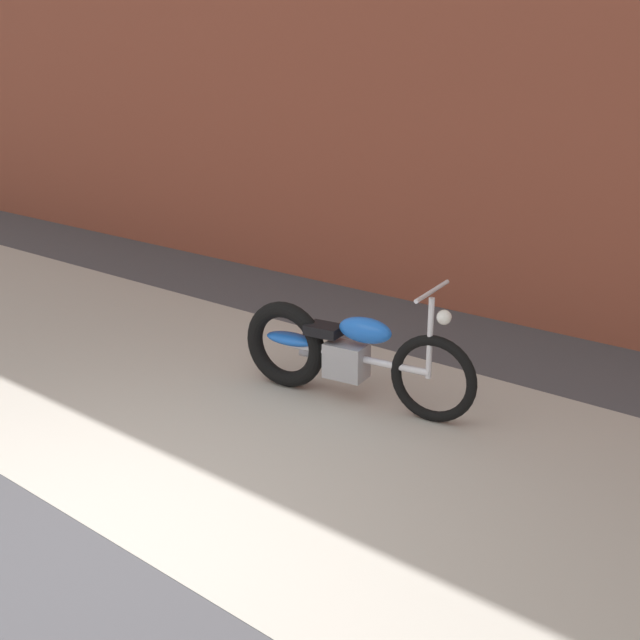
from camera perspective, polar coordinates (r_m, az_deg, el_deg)
ground_plane at (r=4.75m, az=-15.86°, el=-15.02°), size 80.00×80.00×0.00m
sidewalk_slab at (r=5.75m, az=-1.50°, el=-7.94°), size 36.00×3.50×0.01m
brick_building_wall at (r=8.09m, az=15.51°, el=20.52°), size 36.00×0.50×5.86m
motorcycle_blue at (r=6.08m, az=1.33°, el=-2.35°), size 2.00×0.60×1.03m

